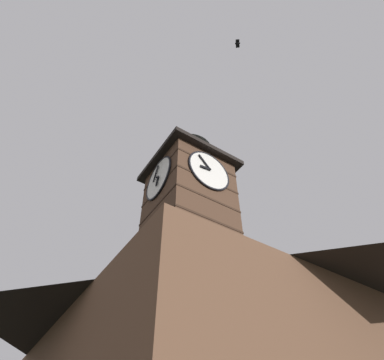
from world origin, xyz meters
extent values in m
pyramid|color=black|center=(-1.03, -1.45, 6.81)|extent=(11.53, 12.29, 3.07)
cube|color=#4C3323|center=(-0.25, -2.22, 11.34)|extent=(3.34, 3.34, 6.00)
cube|color=#352318|center=(-0.25, -2.22, 9.06)|extent=(3.38, 3.38, 0.10)
cube|color=#352318|center=(-0.25, -2.22, 10.19)|extent=(3.38, 3.38, 0.10)
cube|color=#352318|center=(-0.25, -2.22, 11.31)|extent=(3.38, 3.38, 0.10)
cube|color=#352318|center=(-0.25, -2.22, 12.44)|extent=(3.38, 3.38, 0.10)
cube|color=#352318|center=(-0.25, -2.22, 13.56)|extent=(3.38, 3.38, 0.10)
cylinder|color=white|center=(-0.25, -0.52, 13.01)|extent=(2.19, 0.10, 2.19)
torus|color=black|center=(-0.25, -0.50, 13.01)|extent=(2.29, 0.10, 2.29)
cube|color=black|center=(0.02, -0.42, 12.97)|extent=(0.56, 0.04, 0.19)
cube|color=black|center=(0.06, -0.42, 13.34)|extent=(0.67, 0.04, 0.71)
sphere|color=black|center=(-0.25, -0.41, 13.01)|extent=(0.10, 0.10, 0.10)
cylinder|color=white|center=(1.45, -2.22, 13.01)|extent=(0.10, 2.19, 2.19)
torus|color=black|center=(1.48, -2.22, 13.01)|extent=(0.10, 2.29, 2.29)
cube|color=black|center=(1.55, -2.17, 12.74)|extent=(0.04, 0.23, 0.56)
cube|color=black|center=(1.55, -2.41, 13.42)|extent=(0.04, 0.44, 0.85)
sphere|color=black|center=(1.56, -2.22, 13.01)|extent=(0.10, 0.10, 0.10)
cube|color=black|center=(-0.25, -2.22, 14.47)|extent=(4.04, 4.04, 0.25)
cylinder|color=tan|center=(-0.25, -2.22, 15.29)|extent=(2.25, 2.25, 1.40)
cylinder|color=#2D2319|center=(-0.25, -2.22, 14.77)|extent=(2.31, 2.31, 0.10)
cylinder|color=#2D2319|center=(-0.25, -2.22, 15.12)|extent=(2.31, 2.31, 0.10)
cylinder|color=#2D2319|center=(-0.25, -2.22, 15.47)|extent=(2.31, 2.31, 0.10)
cylinder|color=#2D2319|center=(-0.25, -2.22, 15.82)|extent=(2.31, 2.31, 0.10)
cone|color=#384251|center=(-0.25, -2.22, 16.49)|extent=(2.55, 2.55, 0.99)
sphere|color=#2D3847|center=(-0.25, -2.22, 17.09)|extent=(0.16, 0.16, 0.16)
cone|color=black|center=(-0.49, -7.74, 7.29)|extent=(4.18, 4.18, 2.62)
cone|color=black|center=(-0.49, -7.74, 9.36)|extent=(3.39, 3.39, 2.81)
cone|color=black|center=(-0.49, -7.74, 11.34)|extent=(2.60, 2.60, 2.85)
cone|color=black|center=(-0.49, -7.74, 13.43)|extent=(1.81, 1.81, 3.10)
ellipsoid|color=black|center=(0.09, 3.00, 19.53)|extent=(0.31, 0.30, 0.16)
cube|color=black|center=(0.02, 2.91, 19.53)|extent=(0.29, 0.30, 0.10)
cube|color=black|center=(0.17, 3.08, 19.53)|extent=(0.29, 0.30, 0.10)
camera|label=1|loc=(6.33, 8.12, 1.67)|focal=31.81mm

